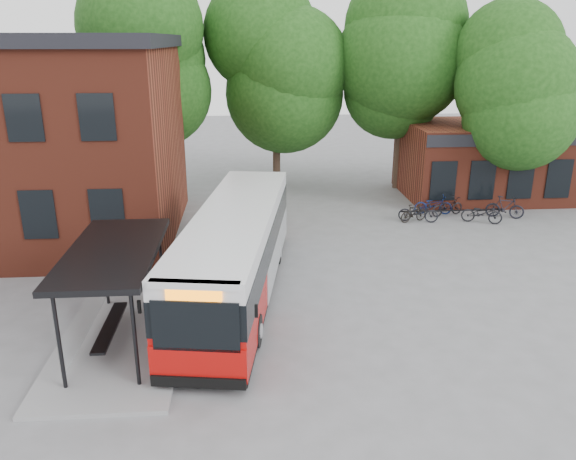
{
  "coord_description": "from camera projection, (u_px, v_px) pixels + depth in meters",
  "views": [
    {
      "loc": [
        -0.79,
        -15.65,
        8.29
      ],
      "look_at": [
        0.6,
        2.8,
        2.0
      ],
      "focal_mm": 35.0,
      "sensor_mm": 36.0,
      "label": 1
    }
  ],
  "objects": [
    {
      "name": "tree_1",
      "position": [
        276.0,
        97.0,
        31.95
      ],
      "size": [
        7.92,
        7.92,
        10.4
      ],
      "primitive_type": null,
      "color": "#174011",
      "rests_on": "ground"
    },
    {
      "name": "bicycle_7",
      "position": [
        505.0,
        207.0,
        27.35
      ],
      "size": [
        1.85,
        1.19,
        1.08
      ],
      "primitive_type": "imported",
      "rotation": [
        0.0,
        0.0,
        1.16
      ],
      "color": "black",
      "rests_on": "ground"
    },
    {
      "name": "bus_shelter",
      "position": [
        118.0,
        296.0,
        15.77
      ],
      "size": [
        3.6,
        7.0,
        2.9
      ],
      "primitive_type": null,
      "color": "black",
      "rests_on": "ground"
    },
    {
      "name": "tree_3",
      "position": [
        519.0,
        116.0,
        28.26
      ],
      "size": [
        7.04,
        7.04,
        9.28
      ],
      "primitive_type": null,
      "color": "#174011",
      "rests_on": "ground"
    },
    {
      "name": "shop_row",
      "position": [
        531.0,
        159.0,
        31.14
      ],
      "size": [
        14.0,
        6.2,
        4.0
      ],
      "primitive_type": null,
      "color": "maroon",
      "rests_on": "ground"
    },
    {
      "name": "bicycle_1",
      "position": [
        413.0,
        213.0,
        26.77
      ],
      "size": [
        1.52,
        0.92,
        0.88
      ],
      "primitive_type": "imported",
      "rotation": [
        0.0,
        0.0,
        1.94
      ],
      "color": "black",
      "rests_on": "ground"
    },
    {
      "name": "ground",
      "position": [
        276.0,
        320.0,
        17.5
      ],
      "size": [
        100.0,
        100.0,
        0.0
      ],
      "primitive_type": "plane",
      "color": "slate"
    },
    {
      "name": "tree_0",
      "position": [
        148.0,
        94.0,
        30.4
      ],
      "size": [
        7.92,
        7.92,
        11.0
      ],
      "primitive_type": null,
      "color": "#174011",
      "rests_on": "ground"
    },
    {
      "name": "bicycle_6",
      "position": [
        482.0,
        213.0,
        26.6
      ],
      "size": [
        1.97,
        1.32,
        0.98
      ],
      "primitive_type": "imported",
      "rotation": [
        0.0,
        0.0,
        1.17
      ],
      "color": "black",
      "rests_on": "ground"
    },
    {
      "name": "bicycle_2",
      "position": [
        433.0,
        205.0,
        27.96
      ],
      "size": [
        1.92,
        0.86,
        0.98
      ],
      "primitive_type": "imported",
      "rotation": [
        0.0,
        0.0,
        1.45
      ],
      "color": "navy",
      "rests_on": "ground"
    },
    {
      "name": "tree_2",
      "position": [
        402.0,
        92.0,
        31.41
      ],
      "size": [
        7.92,
        7.92,
        11.0
      ],
      "primitive_type": null,
      "color": "#174011",
      "rests_on": "ground"
    },
    {
      "name": "city_bus",
      "position": [
        236.0,
        253.0,
        18.81
      ],
      "size": [
        4.26,
        12.0,
        2.99
      ],
      "primitive_type": null,
      "rotation": [
        0.0,
        0.0,
        -0.15
      ],
      "color": "#B20B09",
      "rests_on": "ground"
    },
    {
      "name": "bicycle_4",
      "position": [
        447.0,
        206.0,
        27.73
      ],
      "size": [
        1.91,
        1.2,
        0.95
      ],
      "primitive_type": "imported",
      "rotation": [
        0.0,
        0.0,
        1.91
      ],
      "color": "black",
      "rests_on": "ground"
    },
    {
      "name": "bicycle_0",
      "position": [
        418.0,
        212.0,
        26.76
      ],
      "size": [
        1.98,
        1.12,
        0.98
      ],
      "primitive_type": "imported",
      "rotation": [
        0.0,
        0.0,
        1.31
      ],
      "color": "black",
      "rests_on": "ground"
    },
    {
      "name": "bike_rail",
      "position": [
        453.0,
        214.0,
        27.54
      ],
      "size": [
        5.2,
        0.1,
        0.38
      ],
      "primitive_type": null,
      "color": "black",
      "rests_on": "ground"
    }
  ]
}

